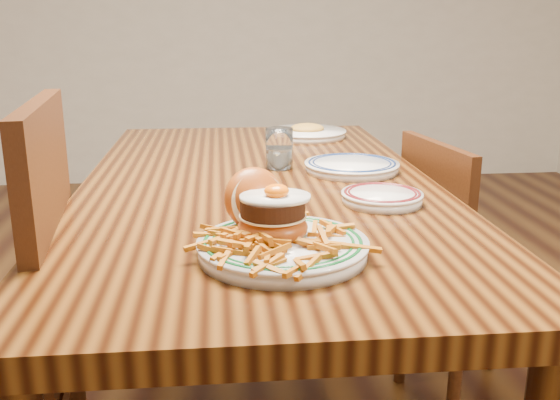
{
  "coord_description": "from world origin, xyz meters",
  "views": [
    {
      "loc": [
        -0.09,
        -1.47,
        1.12
      ],
      "look_at": [
        0.0,
        -0.5,
        0.85
      ],
      "focal_mm": 40.0,
      "sensor_mm": 36.0,
      "label": 1
    }
  ],
  "objects": [
    {
      "name": "table",
      "position": [
        0.0,
        0.0,
        0.66
      ],
      "size": [
        0.85,
        1.6,
        0.75
      ],
      "color": "black",
      "rests_on": "floor"
    },
    {
      "name": "side_plate",
      "position": [
        0.25,
        -0.22,
        0.77
      ],
      "size": [
        0.17,
        0.18,
        0.03
      ],
      "rotation": [
        0.0,
        0.0,
        -0.37
      ],
      "color": "silver",
      "rests_on": "table"
    },
    {
      "name": "main_plate",
      "position": [
        -0.0,
        -0.49,
        0.79
      ],
      "size": [
        0.28,
        0.3,
        0.14
      ],
      "rotation": [
        0.0,
        0.0,
        0.4
      ],
      "color": "silver",
      "rests_on": "table"
    },
    {
      "name": "far_plate",
      "position": [
        0.2,
        0.58,
        0.77
      ],
      "size": [
        0.26,
        0.26,
        0.05
      ],
      "rotation": [
        0.0,
        0.0,
        -0.3
      ],
      "color": "silver",
      "rests_on": "table"
    },
    {
      "name": "water_glass",
      "position": [
        0.06,
        0.13,
        0.8
      ],
      "size": [
        0.07,
        0.07,
        0.11
      ],
      "color": "white",
      "rests_on": "table"
    },
    {
      "name": "rear_plate",
      "position": [
        0.24,
        0.08,
        0.77
      ],
      "size": [
        0.24,
        0.24,
        0.03
      ],
      "rotation": [
        0.0,
        0.0,
        0.29
      ],
      "color": "silver",
      "rests_on": "table"
    },
    {
      "name": "chair_right",
      "position": [
        0.59,
        0.12,
        0.44
      ],
      "size": [
        0.43,
        0.43,
        0.82
      ],
      "rotation": [
        0.0,
        0.0,
        3.3
      ],
      "color": "#3D1E0C",
      "rests_on": "floor"
    }
  ]
}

